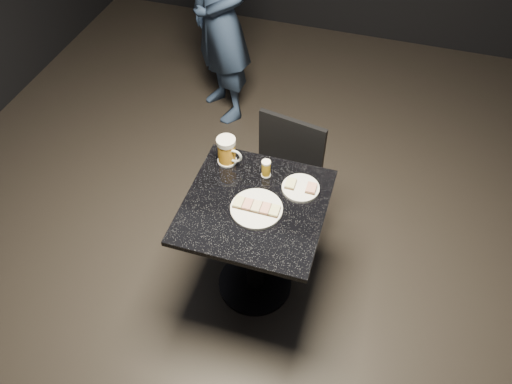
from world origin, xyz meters
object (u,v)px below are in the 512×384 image
Objects in this scene: table at (255,234)px; patron at (220,17)px; plate_small at (301,188)px; chair at (281,180)px; beer_tumbler at (266,168)px; beer_mug at (227,151)px; plate_large at (257,209)px.

patron is at bearing 115.51° from table.
plate_small is at bearing -14.06° from patron.
patron is 1.38m from chair.
plate_small is 1.96× the size of beer_tumbler.
chair is (0.26, 0.18, -0.33)m from beer_mug.
patron reaches higher than chair.
chair is at bearing 122.14° from plate_small.
beer_mug reaches higher than plate_large.
plate_small is (0.17, 0.20, 0.00)m from plate_large.
plate_small is 0.43m from beer_mug.
patron is 1.38m from beer_mug.
plate_large is 2.63× the size of beer_tumbler.
beer_mug is 1.61× the size of beer_tumbler.
plate_small is 0.26× the size of table.
patron is at bearing 118.79° from beer_tumbler.
table is 0.46m from beer_mug.
plate_large is 0.16× the size of patron.
patron is 1.51m from beer_tumbler.
plate_large is 1.34× the size of plate_small.
table is 4.75× the size of beer_mug.
beer_mug is 0.46m from chair.
plate_large is at bearing -84.72° from beer_tumbler.
table is (-0.02, 0.03, -0.25)m from plate_large.
patron reaches higher than plate_small.
beer_tumbler is 0.37m from chair.
chair reaches higher than table.
patron is at bearing 115.62° from plate_large.
plate_small is 0.40m from chair.
beer_mug reaches higher than beer_tumbler.
table is at bearing -88.95° from beer_tumbler.
plate_large is at bearing -91.54° from chair.
beer_mug is at bearing 132.00° from plate_large.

